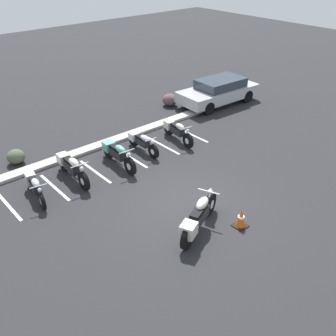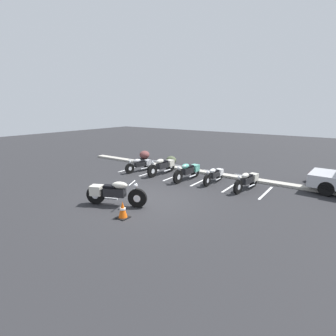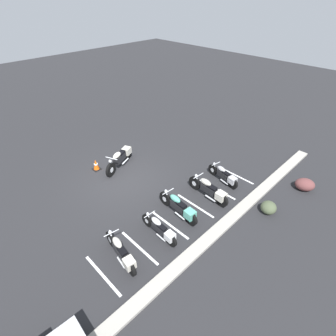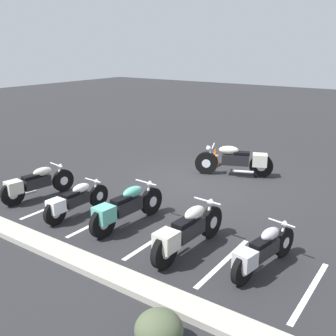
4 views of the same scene
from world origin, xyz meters
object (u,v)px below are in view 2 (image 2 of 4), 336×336
(parked_bike_3, at_px, (215,175))
(landscape_rock_2, at_px, (315,176))
(motorcycle_cream_featured, at_px, (113,193))
(landscape_rock_0, at_px, (171,160))
(landscape_rock_1, at_px, (145,155))
(parked_bike_2, at_px, (188,171))
(traffic_cone, at_px, (123,210))
(parked_bike_4, at_px, (247,180))
(parked_bike_1, at_px, (163,166))
(parked_bike_0, at_px, (140,164))

(parked_bike_3, bearing_deg, landscape_rock_2, 127.81)
(landscape_rock_2, bearing_deg, parked_bike_3, -143.83)
(motorcycle_cream_featured, relative_size, landscape_rock_0, 3.42)
(landscape_rock_0, xyz_separation_m, landscape_rock_1, (-2.68, 0.47, 0.02))
(parked_bike_2, xyz_separation_m, traffic_cone, (0.65, -5.48, -0.19))
(parked_bike_4, bearing_deg, landscape_rock_0, -104.08)
(motorcycle_cream_featured, relative_size, parked_bike_1, 1.00)
(traffic_cone, bearing_deg, landscape_rock_2, 61.01)
(landscape_rock_2, bearing_deg, parked_bike_0, -159.32)
(parked_bike_2, bearing_deg, parked_bike_3, 104.94)
(motorcycle_cream_featured, relative_size, parked_bike_0, 1.18)
(motorcycle_cream_featured, distance_m, parked_bike_1, 5.21)
(landscape_rock_0, bearing_deg, motorcycle_cream_featured, -72.39)
(parked_bike_0, height_order, parked_bike_1, parked_bike_1)
(landscape_rock_1, height_order, traffic_cone, traffic_cone)
(motorcycle_cream_featured, height_order, parked_bike_1, motorcycle_cream_featured)
(landscape_rock_1, bearing_deg, traffic_cone, -54.08)
(landscape_rock_0, height_order, landscape_rock_1, landscape_rock_1)
(parked_bike_1, xyz_separation_m, landscape_rock_2, (7.30, 3.08, -0.17))
(parked_bike_2, relative_size, landscape_rock_2, 2.97)
(landscape_rock_2, relative_size, traffic_cone, 1.27)
(landscape_rock_0, bearing_deg, parked_bike_0, -98.90)
(parked_bike_4, xyz_separation_m, traffic_cone, (-2.45, -5.57, -0.16))
(parked_bike_4, xyz_separation_m, landscape_rock_1, (-8.64, 2.98, -0.15))
(parked_bike_3, distance_m, landscape_rock_0, 4.83)
(parked_bike_0, bearing_deg, parked_bike_4, 101.02)
(parked_bike_4, height_order, landscape_rock_2, parked_bike_4)
(parked_bike_2, bearing_deg, traffic_cone, 10.51)
(landscape_rock_2, bearing_deg, motorcycle_cream_featured, -126.51)
(parked_bike_0, height_order, parked_bike_3, parked_bike_0)
(motorcycle_cream_featured, height_order, parked_bike_0, motorcycle_cream_featured)
(landscape_rock_0, distance_m, traffic_cone, 8.81)
(traffic_cone, bearing_deg, motorcycle_cream_featured, 150.43)
(parked_bike_2, height_order, parked_bike_4, parked_bike_2)
(motorcycle_cream_featured, bearing_deg, parked_bike_2, 61.31)
(parked_bike_4, xyz_separation_m, landscape_rock_0, (-5.96, 2.51, -0.17))
(parked_bike_2, relative_size, parked_bike_3, 1.16)
(parked_bike_3, xyz_separation_m, landscape_rock_1, (-6.91, 2.80, -0.11))
(parked_bike_0, distance_m, landscape_rock_1, 3.84)
(motorcycle_cream_featured, relative_size, landscape_rock_1, 2.58)
(parked_bike_0, bearing_deg, parked_bike_2, 100.33)
(landscape_rock_1, xyz_separation_m, traffic_cone, (6.19, -8.55, -0.01))
(parked_bike_0, bearing_deg, landscape_rock_0, -178.87)
(parked_bike_1, xyz_separation_m, traffic_cone, (2.44, -5.70, -0.20))
(landscape_rock_0, relative_size, landscape_rock_2, 0.88)
(parked_bike_3, relative_size, landscape_rock_1, 2.19)
(parked_bike_1, bearing_deg, parked_bike_2, 86.10)
(parked_bike_2, relative_size, landscape_rock_1, 2.53)
(landscape_rock_1, bearing_deg, parked_bike_3, -22.04)
(parked_bike_4, distance_m, landscape_rock_2, 4.02)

